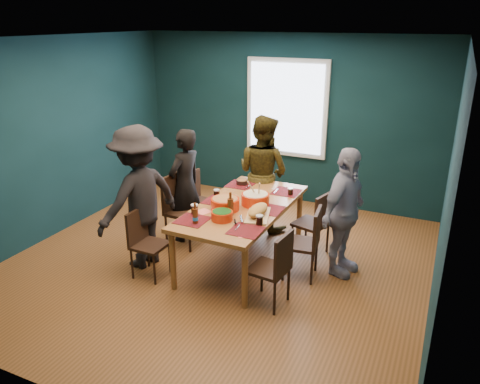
% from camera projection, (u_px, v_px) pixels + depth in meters
% --- Properties ---
extents(room, '(5.01, 5.01, 2.71)m').
position_uv_depth(room, '(226.00, 153.00, 5.66)').
color(room, brown).
rests_on(room, ground).
extents(dining_table, '(1.04, 2.03, 0.76)m').
position_uv_depth(dining_table, '(243.00, 211.00, 5.73)').
color(dining_table, '#A96A32').
rests_on(dining_table, floor).
extents(chair_left_far, '(0.44, 0.44, 0.86)m').
position_uv_depth(chair_left_far, '(197.00, 196.00, 6.71)').
color(chair_left_far, black).
rests_on(chair_left_far, floor).
extents(chair_left_mid, '(0.46, 0.46, 0.96)m').
position_uv_depth(chair_left_mid, '(179.00, 204.00, 6.27)').
color(chair_left_mid, black).
rests_on(chair_left_mid, floor).
extents(chair_left_near, '(0.38, 0.38, 0.82)m').
position_uv_depth(chair_left_near, '(144.00, 238.00, 5.50)').
color(chair_left_near, black).
rests_on(chair_left_near, floor).
extents(chair_right_far, '(0.48, 0.48, 0.86)m').
position_uv_depth(chair_right_far, '(317.00, 219.00, 5.95)').
color(chair_right_far, black).
rests_on(chair_right_far, floor).
extents(chair_right_mid, '(0.44, 0.44, 0.87)m').
position_uv_depth(chair_right_mid, '(308.00, 238.00, 5.43)').
color(chair_right_mid, black).
rests_on(chair_right_mid, floor).
extents(chair_right_near, '(0.43, 0.43, 0.85)m').
position_uv_depth(chair_right_near, '(275.00, 264.00, 4.88)').
color(chair_right_near, black).
rests_on(chair_right_near, floor).
extents(person_far_left, '(0.47, 0.63, 1.56)m').
position_uv_depth(person_far_left, '(185.00, 185.00, 6.32)').
color(person_far_left, black).
rests_on(person_far_left, floor).
extents(person_back, '(0.94, 0.81, 1.66)m').
position_uv_depth(person_back, '(263.00, 173.00, 6.69)').
color(person_back, black).
rests_on(person_back, floor).
extents(person_right, '(0.59, 0.98, 1.56)m').
position_uv_depth(person_right, '(344.00, 213.00, 5.44)').
color(person_right, white).
rests_on(person_right, floor).
extents(person_near_left, '(0.94, 1.27, 1.76)m').
position_uv_depth(person_near_left, '(139.00, 198.00, 5.61)').
color(person_near_left, black).
rests_on(person_near_left, floor).
extents(bowl_salad, '(0.34, 0.34, 0.14)m').
position_uv_depth(bowl_salad, '(225.00, 204.00, 5.55)').
color(bowl_salad, red).
rests_on(bowl_salad, dining_table).
extents(bowl_dumpling, '(0.34, 0.34, 0.32)m').
position_uv_depth(bowl_dumpling, '(255.00, 199.00, 5.70)').
color(bowl_dumpling, red).
rests_on(bowl_dumpling, dining_table).
extents(bowl_herbs, '(0.25, 0.25, 0.11)m').
position_uv_depth(bowl_herbs, '(222.00, 215.00, 5.27)').
color(bowl_herbs, red).
rests_on(bowl_herbs, dining_table).
extents(cutting_board, '(0.37, 0.64, 0.14)m').
position_uv_depth(cutting_board, '(258.00, 211.00, 5.36)').
color(cutting_board, tan).
rests_on(cutting_board, dining_table).
extents(small_bowl, '(0.16, 0.16, 0.07)m').
position_uv_depth(small_bowl, '(242.00, 182.00, 6.40)').
color(small_bowl, black).
rests_on(small_bowl, dining_table).
extents(beer_bottle_a, '(0.07, 0.07, 0.24)m').
position_uv_depth(beer_bottle_a, '(195.00, 216.00, 5.17)').
color(beer_bottle_a, '#4A200D').
rests_on(beer_bottle_a, dining_table).
extents(beer_bottle_b, '(0.07, 0.07, 0.28)m').
position_uv_depth(beer_bottle_b, '(230.00, 206.00, 5.38)').
color(beer_bottle_b, '#4A200D').
rests_on(beer_bottle_b, dining_table).
extents(cola_glass_a, '(0.08, 0.08, 0.12)m').
position_uv_depth(cola_glass_a, '(195.00, 209.00, 5.43)').
color(cola_glass_a, black).
rests_on(cola_glass_a, dining_table).
extents(cola_glass_b, '(0.08, 0.08, 0.11)m').
position_uv_depth(cola_glass_b, '(259.00, 220.00, 5.14)').
color(cola_glass_b, black).
rests_on(cola_glass_b, dining_table).
extents(cola_glass_c, '(0.07, 0.07, 0.09)m').
position_uv_depth(cola_glass_c, '(290.00, 191.00, 6.01)').
color(cola_glass_c, black).
rests_on(cola_glass_c, dining_table).
extents(cola_glass_d, '(0.08, 0.08, 0.11)m').
position_uv_depth(cola_glass_d, '(217.00, 193.00, 5.92)').
color(cola_glass_d, black).
rests_on(cola_glass_d, dining_table).
extents(napkin_a, '(0.19, 0.19, 0.00)m').
position_uv_depth(napkin_a, '(270.00, 207.00, 5.66)').
color(napkin_a, '#FF796B').
rests_on(napkin_a, dining_table).
extents(napkin_b, '(0.20, 0.20, 0.00)m').
position_uv_depth(napkin_b, '(204.00, 212.00, 5.51)').
color(napkin_b, '#FF796B').
rests_on(napkin_b, dining_table).
extents(napkin_c, '(0.22, 0.22, 0.00)m').
position_uv_depth(napkin_c, '(244.00, 234.00, 4.93)').
color(napkin_c, '#FF796B').
rests_on(napkin_c, dining_table).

